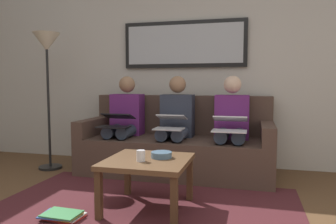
% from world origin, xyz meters
% --- Properties ---
extents(wall_rear, '(6.00, 0.12, 2.60)m').
position_xyz_m(wall_rear, '(0.00, -2.60, 1.30)').
color(wall_rear, beige).
rests_on(wall_rear, ground_plane).
extents(area_rug, '(2.60, 1.80, 0.01)m').
position_xyz_m(area_rug, '(0.00, -0.85, 0.00)').
color(area_rug, '#4C1E23').
rests_on(area_rug, ground_plane).
extents(couch, '(2.20, 0.90, 0.90)m').
position_xyz_m(couch, '(0.00, -2.12, 0.31)').
color(couch, '#4C382D').
rests_on(couch, ground_plane).
extents(framed_mirror, '(1.58, 0.05, 0.59)m').
position_xyz_m(framed_mirror, '(0.00, -2.51, 1.55)').
color(framed_mirror, black).
extents(coffee_table, '(0.68, 0.68, 0.43)m').
position_xyz_m(coffee_table, '(-0.03, -0.90, 0.37)').
color(coffee_table, brown).
rests_on(coffee_table, ground_plane).
extents(cup, '(0.07, 0.07, 0.09)m').
position_xyz_m(cup, '(-0.01, -0.81, 0.47)').
color(cup, silver).
rests_on(cup, coffee_table).
extents(bowl, '(0.18, 0.18, 0.05)m').
position_xyz_m(bowl, '(-0.13, -0.97, 0.45)').
color(bowl, slate).
rests_on(bowl, coffee_table).
extents(person_left, '(0.38, 0.58, 1.14)m').
position_xyz_m(person_left, '(-0.64, -2.05, 0.61)').
color(person_left, '#66236B').
rests_on(person_left, couch).
extents(laptop_white, '(0.35, 0.36, 0.16)m').
position_xyz_m(laptop_white, '(-0.64, -1.81, 0.63)').
color(laptop_white, white).
extents(person_middle, '(0.38, 0.58, 1.14)m').
position_xyz_m(person_middle, '(0.00, -2.05, 0.61)').
color(person_middle, '#2D3342').
rests_on(person_middle, couch).
extents(laptop_silver, '(0.31, 0.36, 0.16)m').
position_xyz_m(laptop_silver, '(0.00, -1.81, 0.63)').
color(laptop_silver, silver).
extents(person_right, '(0.38, 0.58, 1.14)m').
position_xyz_m(person_right, '(0.64, -2.05, 0.61)').
color(person_right, '#66236B').
rests_on(person_right, couch).
extents(laptop_black, '(0.35, 0.35, 0.15)m').
position_xyz_m(laptop_black, '(0.64, -1.81, 0.63)').
color(laptop_black, black).
extents(magazine_stack, '(0.32, 0.25, 0.05)m').
position_xyz_m(magazine_stack, '(0.55, -0.54, 0.03)').
color(magazine_stack, red).
rests_on(magazine_stack, ground_plane).
extents(standing_lamp, '(0.32, 0.32, 1.66)m').
position_xyz_m(standing_lamp, '(1.55, -1.85, 1.37)').
color(standing_lamp, black).
rests_on(standing_lamp, ground_plane).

